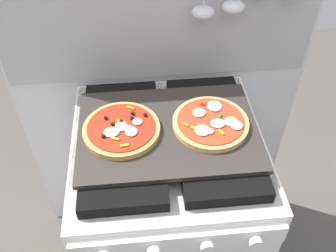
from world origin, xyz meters
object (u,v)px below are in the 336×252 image
object	(u,v)px
stove	(168,214)
baking_tray	(168,130)
pizza_left	(122,128)
pizza_right	(211,123)

from	to	relation	value
stove	baking_tray	world-z (taller)	baking_tray
stove	pizza_left	world-z (taller)	pizza_left
stove	pizza_left	bearing A→B (deg)	178.23
baking_tray	pizza_left	size ratio (longest dim) A/B	2.35
stove	baking_tray	xyz separation A→B (m)	(0.00, 0.00, 0.46)
pizza_left	pizza_right	xyz separation A→B (m)	(0.27, -0.00, 0.00)
pizza_left	pizza_right	world-z (taller)	pizza_left
stove	pizza_left	xyz separation A→B (m)	(-0.14, 0.00, 0.48)
stove	pizza_left	size ratio (longest dim) A/B	3.92
pizza_left	baking_tray	bearing A→B (deg)	-1.09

